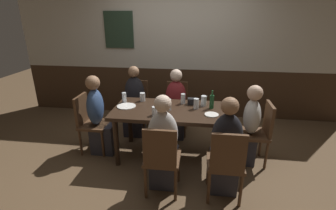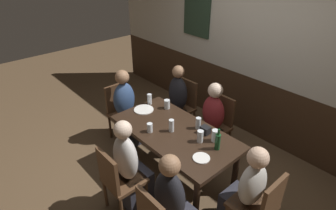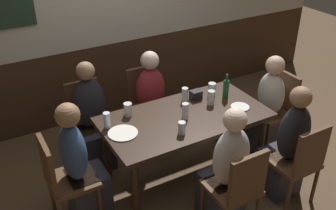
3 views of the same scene
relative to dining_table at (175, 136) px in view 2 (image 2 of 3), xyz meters
name	(u,v)px [view 2 (image 2 of 3)]	position (x,y,z in m)	size (l,w,h in m)	color
ground_plane	(174,176)	(0.00, 0.00, -0.65)	(12.00, 12.00, 0.00)	brown
wall_back	(258,55)	(-0.01, 1.65, 0.65)	(6.40, 0.13, 2.60)	#3D2819
dining_table	(175,136)	(0.00, 0.00, 0.00)	(1.60, 0.83, 0.74)	black
chair_head_east	(260,205)	(1.21, 0.00, -0.16)	(0.40, 0.40, 0.88)	#513521
chair_mid_near	(118,179)	(0.00, -0.83, -0.16)	(0.40, 0.40, 0.88)	#513521
chair_mid_far	(217,122)	(0.00, 0.83, -0.16)	(0.40, 0.40, 0.88)	#513521
chair_head_west	(121,109)	(-1.21, 0.00, -0.16)	(0.40, 0.40, 0.88)	#513521
chair_left_far	(183,104)	(-0.70, 0.83, -0.16)	(0.40, 0.40, 0.88)	#513521
person_head_east	(245,197)	(1.05, 0.00, -0.18)	(0.37, 0.34, 1.12)	#2D2D38
person_mid_near	(130,171)	(0.00, -0.67, -0.15)	(0.34, 0.37, 1.18)	#2D2D38
person_right_near	(173,210)	(0.70, -0.67, -0.15)	(0.34, 0.37, 1.19)	#2D2D38
person_mid_far	(210,127)	(0.00, 0.67, -0.17)	(0.34, 0.37, 1.14)	#2D2D38
person_head_west	(127,113)	(-1.05, 0.00, -0.15)	(0.37, 0.34, 1.18)	#2D2D38
person_left_far	(176,107)	(-0.70, 0.67, -0.16)	(0.34, 0.37, 1.18)	#2D2D38
tumbler_water	(167,105)	(-0.46, 0.28, 0.14)	(0.08, 0.08, 0.13)	silver
tumbler_short	(198,124)	(0.15, 0.25, 0.15)	(0.06, 0.06, 0.15)	silver
pint_glass_amber	(215,136)	(0.45, 0.20, 0.16)	(0.08, 0.08, 0.15)	silver
pint_glass_stout	(200,137)	(0.35, 0.07, 0.15)	(0.07, 0.07, 0.15)	silver
highball_clear	(171,126)	(-0.02, -0.04, 0.16)	(0.06, 0.06, 0.16)	silver
beer_glass_half	(150,128)	(-0.18, -0.24, 0.14)	(0.07, 0.07, 0.12)	silver
pint_glass_pale	(150,100)	(-0.72, 0.18, 0.15)	(0.06, 0.06, 0.15)	silver
beer_bottle_green	(218,141)	(0.56, 0.11, 0.19)	(0.06, 0.06, 0.26)	#194723
plate_white_large	(144,110)	(-0.64, 0.01, 0.09)	(0.27, 0.27, 0.01)	white
plate_white_small	(201,158)	(0.56, -0.14, 0.09)	(0.18, 0.18, 0.01)	white
condiment_caddy	(205,130)	(0.28, 0.24, 0.13)	(0.11, 0.09, 0.09)	black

